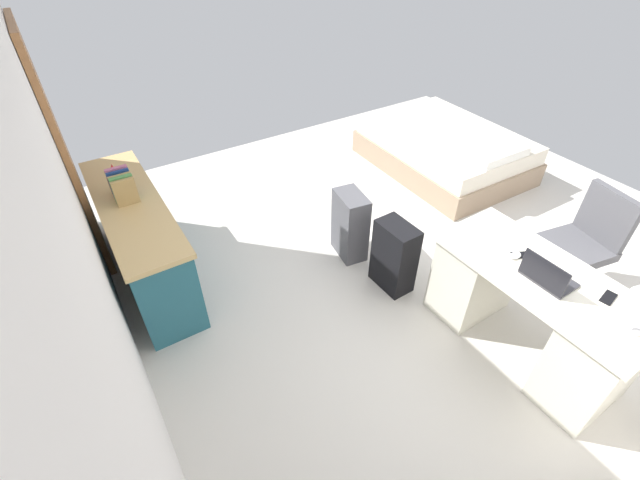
# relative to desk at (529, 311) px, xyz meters

# --- Properties ---
(ground_plane) EXTENTS (6.07, 6.07, 0.00)m
(ground_plane) POSITION_rel_desk_xyz_m (1.18, -0.02, -0.39)
(ground_plane) COLOR beige
(wall_back) EXTENTS (4.55, 0.10, 2.83)m
(wall_back) POSITION_rel_desk_xyz_m (1.18, 2.51, 1.03)
(wall_back) COLOR white
(wall_back) RESTS_ON ground_plane
(door_wooden) EXTENTS (0.88, 0.05, 2.04)m
(door_wooden) POSITION_rel_desk_xyz_m (2.91, 2.43, 0.63)
(door_wooden) COLOR #936038
(door_wooden) RESTS_ON ground_plane
(desk) EXTENTS (1.45, 0.68, 0.75)m
(desk) POSITION_rel_desk_xyz_m (0.00, 0.00, 0.00)
(desk) COLOR silver
(desk) RESTS_ON ground_plane
(office_chair) EXTENTS (0.54, 0.54, 0.94)m
(office_chair) POSITION_rel_desk_xyz_m (0.20, -0.89, 0.03)
(office_chair) COLOR black
(office_chair) RESTS_ON ground_plane
(credenza) EXTENTS (1.80, 0.48, 0.79)m
(credenza) POSITION_rel_desk_xyz_m (2.29, 2.13, 0.00)
(credenza) COLOR #235B6B
(credenza) RESTS_ON ground_plane
(bed) EXTENTS (1.93, 1.44, 0.58)m
(bed) POSITION_rel_desk_xyz_m (2.30, -1.50, -0.15)
(bed) COLOR gray
(bed) RESTS_ON ground_plane
(suitcase_black) EXTENTS (0.36, 0.23, 0.64)m
(suitcase_black) POSITION_rel_desk_xyz_m (1.03, 0.38, -0.07)
(suitcase_black) COLOR black
(suitcase_black) RESTS_ON ground_plane
(suitcase_spare_grey) EXTENTS (0.39, 0.27, 0.65)m
(suitcase_spare_grey) POSITION_rel_desk_xyz_m (1.58, 0.44, -0.06)
(suitcase_spare_grey) COLOR #4C4C51
(suitcase_spare_grey) RESTS_ON ground_plane
(laptop) EXTENTS (0.31, 0.22, 0.21)m
(laptop) POSITION_rel_desk_xyz_m (-0.04, 0.07, 0.40)
(laptop) COLOR #333338
(laptop) RESTS_ON desk
(computer_mouse) EXTENTS (0.06, 0.10, 0.03)m
(computer_mouse) POSITION_rel_desk_xyz_m (0.22, 0.03, 0.37)
(computer_mouse) COLOR white
(computer_mouse) RESTS_ON desk
(cell_phone_near_laptop) EXTENTS (0.09, 0.15, 0.01)m
(cell_phone_near_laptop) POSITION_rel_desk_xyz_m (-0.34, -0.14, 0.36)
(cell_phone_near_laptop) COLOR black
(cell_phone_near_laptop) RESTS_ON desk
(cell_phone_by_mouse) EXTENTS (0.12, 0.15, 0.01)m
(cell_phone_by_mouse) POSITION_rel_desk_xyz_m (0.21, -0.03, 0.36)
(cell_phone_by_mouse) COLOR black
(cell_phone_by_mouse) RESTS_ON desk
(book_row) EXTENTS (0.28, 0.17, 0.23)m
(book_row) POSITION_rel_desk_xyz_m (2.38, 2.13, 0.50)
(book_row) COLOR #AA8950
(book_row) RESTS_ON credenza
(figurine_small) EXTENTS (0.08, 0.08, 0.11)m
(figurine_small) POSITION_rel_desk_xyz_m (2.79, 2.13, 0.45)
(figurine_small) COLOR red
(figurine_small) RESTS_ON credenza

